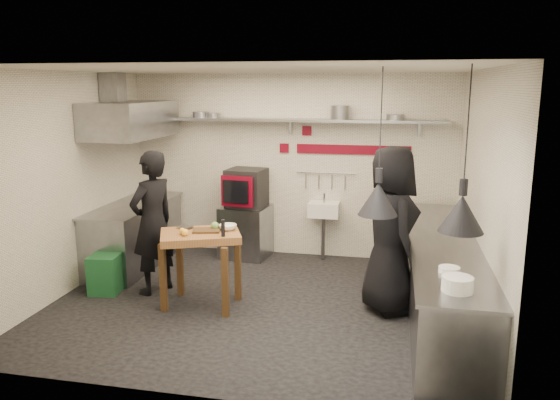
% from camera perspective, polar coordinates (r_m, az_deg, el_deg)
% --- Properties ---
extents(floor, '(5.00, 5.00, 0.00)m').
position_cam_1_polar(floor, '(6.83, -2.25, -10.73)').
color(floor, black).
rests_on(floor, ground).
extents(ceiling, '(5.00, 5.00, 0.00)m').
position_cam_1_polar(ceiling, '(6.30, -2.47, 13.46)').
color(ceiling, beige).
rests_on(ceiling, floor).
extents(wall_back, '(5.00, 0.04, 2.80)m').
position_cam_1_polar(wall_back, '(8.44, 1.13, 3.55)').
color(wall_back, silver).
rests_on(wall_back, floor).
extents(wall_front, '(5.00, 0.04, 2.80)m').
position_cam_1_polar(wall_front, '(4.47, -8.96, -4.19)').
color(wall_front, silver).
rests_on(wall_front, floor).
extents(wall_left, '(0.04, 4.20, 2.80)m').
position_cam_1_polar(wall_left, '(7.43, -21.40, 1.58)').
color(wall_left, silver).
rests_on(wall_left, floor).
extents(wall_right, '(0.04, 4.20, 2.80)m').
position_cam_1_polar(wall_right, '(6.30, 20.26, -0.07)').
color(wall_right, silver).
rests_on(wall_right, floor).
extents(red_band_horiz, '(1.70, 0.02, 0.14)m').
position_cam_1_polar(red_band_horiz, '(8.27, 7.63, 5.23)').
color(red_band_horiz, maroon).
rests_on(red_band_horiz, wall_back).
extents(red_band_vert, '(0.14, 0.02, 1.10)m').
position_cam_1_polar(red_band_vert, '(8.31, 11.66, 1.78)').
color(red_band_vert, maroon).
rests_on(red_band_vert, wall_back).
extents(red_tile_a, '(0.14, 0.02, 0.14)m').
position_cam_1_polar(red_tile_a, '(8.32, 2.83, 7.23)').
color(red_tile_a, maroon).
rests_on(red_tile_a, wall_back).
extents(red_tile_b, '(0.14, 0.02, 0.14)m').
position_cam_1_polar(red_tile_b, '(8.41, 0.44, 5.44)').
color(red_tile_b, maroon).
rests_on(red_tile_b, wall_back).
extents(back_shelf, '(4.60, 0.34, 0.04)m').
position_cam_1_polar(back_shelf, '(8.19, 0.92, 8.36)').
color(back_shelf, slate).
rests_on(back_shelf, wall_back).
extents(shelf_bracket_left, '(0.04, 0.06, 0.24)m').
position_cam_1_polar(shelf_bracket_left, '(8.90, -11.11, 7.78)').
color(shelf_bracket_left, slate).
rests_on(shelf_bracket_left, wall_back).
extents(shelf_bracket_mid, '(0.04, 0.06, 0.24)m').
position_cam_1_polar(shelf_bracket_mid, '(8.35, 1.11, 7.74)').
color(shelf_bracket_mid, slate).
rests_on(shelf_bracket_mid, wall_back).
extents(shelf_bracket_right, '(0.04, 0.06, 0.24)m').
position_cam_1_polar(shelf_bracket_right, '(8.21, 14.37, 7.30)').
color(shelf_bracket_right, slate).
rests_on(shelf_bracket_right, wall_back).
extents(pan_far_left, '(0.30, 0.30, 0.09)m').
position_cam_1_polar(pan_far_left, '(8.56, -8.28, 8.83)').
color(pan_far_left, slate).
rests_on(pan_far_left, back_shelf).
extents(pan_mid_left, '(0.28, 0.28, 0.07)m').
position_cam_1_polar(pan_mid_left, '(8.49, -7.01, 8.77)').
color(pan_mid_left, slate).
rests_on(pan_mid_left, back_shelf).
extents(stock_pot, '(0.30, 0.30, 0.20)m').
position_cam_1_polar(stock_pot, '(8.08, 6.32, 9.09)').
color(stock_pot, slate).
rests_on(stock_pot, back_shelf).
extents(pan_right, '(0.29, 0.29, 0.08)m').
position_cam_1_polar(pan_right, '(8.04, 11.96, 8.47)').
color(pan_right, slate).
rests_on(pan_right, back_shelf).
extents(oven_stand, '(0.77, 0.71, 0.80)m').
position_cam_1_polar(oven_stand, '(8.50, -3.58, -3.30)').
color(oven_stand, slate).
rests_on(oven_stand, floor).
extents(combi_oven, '(0.61, 0.57, 0.58)m').
position_cam_1_polar(combi_oven, '(8.36, -3.52, 1.29)').
color(combi_oven, black).
rests_on(combi_oven, oven_stand).
extents(oven_door, '(0.50, 0.09, 0.46)m').
position_cam_1_polar(oven_door, '(8.08, -4.52, 0.90)').
color(oven_door, maroon).
rests_on(oven_door, combi_oven).
extents(oven_glass, '(0.40, 0.06, 0.34)m').
position_cam_1_polar(oven_glass, '(8.04, -4.67, 0.85)').
color(oven_glass, black).
rests_on(oven_glass, oven_door).
extents(hand_sink, '(0.46, 0.34, 0.22)m').
position_cam_1_polar(hand_sink, '(8.30, 4.62, -0.99)').
color(hand_sink, white).
rests_on(hand_sink, wall_back).
extents(sink_tap, '(0.03, 0.03, 0.14)m').
position_cam_1_polar(sink_tap, '(8.26, 4.64, 0.23)').
color(sink_tap, slate).
rests_on(sink_tap, hand_sink).
extents(sink_drain, '(0.06, 0.06, 0.66)m').
position_cam_1_polar(sink_drain, '(8.37, 4.53, -3.98)').
color(sink_drain, slate).
rests_on(sink_drain, floor).
extents(utensil_rail, '(0.90, 0.02, 0.02)m').
position_cam_1_polar(utensil_rail, '(8.33, 4.80, 2.84)').
color(utensil_rail, slate).
rests_on(utensil_rail, wall_back).
extents(counter_right, '(0.70, 3.80, 0.90)m').
position_cam_1_polar(counter_right, '(6.51, 16.58, -8.14)').
color(counter_right, slate).
rests_on(counter_right, floor).
extents(counter_right_top, '(0.76, 3.90, 0.03)m').
position_cam_1_polar(counter_right_top, '(6.37, 16.83, -4.21)').
color(counter_right_top, slate).
rests_on(counter_right_top, counter_right).
extents(plate_stack, '(0.29, 0.29, 0.13)m').
position_cam_1_polar(plate_stack, '(4.85, 18.05, -8.36)').
color(plate_stack, white).
rests_on(plate_stack, counter_right_top).
extents(small_bowl_right, '(0.25, 0.25, 0.05)m').
position_cam_1_polar(small_bowl_right, '(5.33, 17.27, -6.95)').
color(small_bowl_right, white).
rests_on(small_bowl_right, counter_right_top).
extents(counter_left, '(0.70, 1.90, 0.90)m').
position_cam_1_polar(counter_left, '(8.35, -14.98, -3.62)').
color(counter_left, slate).
rests_on(counter_left, floor).
extents(counter_left_top, '(0.76, 2.00, 0.03)m').
position_cam_1_polar(counter_left_top, '(8.24, -15.15, -0.50)').
color(counter_left_top, slate).
rests_on(counter_left_top, counter_left).
extents(extractor_hood, '(0.78, 1.60, 0.50)m').
position_cam_1_polar(extractor_hood, '(8.05, -15.31, 8.10)').
color(extractor_hood, slate).
rests_on(extractor_hood, ceiling).
extents(hood_duct, '(0.28, 0.28, 0.50)m').
position_cam_1_polar(hood_duct, '(8.15, -17.06, 10.86)').
color(hood_duct, slate).
rests_on(hood_duct, ceiling).
extents(green_bin, '(0.40, 0.40, 0.50)m').
position_cam_1_polar(green_bin, '(7.43, -17.77, -7.36)').
color(green_bin, '#19572C').
rests_on(green_bin, floor).
extents(prep_table, '(1.10, 0.94, 0.92)m').
position_cam_1_polar(prep_table, '(6.68, -8.22, -7.16)').
color(prep_table, '#946235').
rests_on(prep_table, floor).
extents(cutting_board, '(0.36, 0.30, 0.02)m').
position_cam_1_polar(cutting_board, '(6.56, -7.68, -3.17)').
color(cutting_board, '#4B3119').
rests_on(cutting_board, prep_table).
extents(pepper_mill, '(0.05, 0.05, 0.20)m').
position_cam_1_polar(pepper_mill, '(6.30, -5.97, -2.94)').
color(pepper_mill, black).
rests_on(pepper_mill, prep_table).
extents(lemon_a, '(0.09, 0.09, 0.07)m').
position_cam_1_polar(lemon_a, '(6.48, -10.18, -3.20)').
color(lemon_a, yellow).
rests_on(lemon_a, prep_table).
extents(lemon_b, '(0.11, 0.11, 0.08)m').
position_cam_1_polar(lemon_b, '(6.41, -9.90, -3.38)').
color(lemon_b, yellow).
rests_on(lemon_b, prep_table).
extents(veg_ball, '(0.12, 0.12, 0.10)m').
position_cam_1_polar(veg_ball, '(6.61, -6.82, -2.70)').
color(veg_ball, '#669A47').
rests_on(veg_ball, prep_table).
extents(steel_tray, '(0.20, 0.17, 0.03)m').
position_cam_1_polar(steel_tray, '(6.73, -9.87, -2.84)').
color(steel_tray, slate).
rests_on(steel_tray, prep_table).
extents(bowl, '(0.27, 0.27, 0.07)m').
position_cam_1_polar(bowl, '(6.60, -5.47, -2.85)').
color(bowl, white).
rests_on(bowl, prep_table).
extents(heat_lamp_near, '(0.48, 0.48, 1.42)m').
position_cam_1_polar(heat_lamp_near, '(5.31, 10.42, 5.91)').
color(heat_lamp_near, black).
rests_on(heat_lamp_near, ceiling).
extents(heat_lamp_far, '(0.47, 0.47, 1.41)m').
position_cam_1_polar(heat_lamp_far, '(4.81, 18.87, 4.93)').
color(heat_lamp_far, black).
rests_on(heat_lamp_far, ceiling).
extents(chef_left, '(0.68, 0.79, 1.84)m').
position_cam_1_polar(chef_left, '(7.11, -13.16, -2.31)').
color(chef_left, black).
rests_on(chef_left, floor).
extents(chef_right, '(0.95, 1.13, 1.96)m').
position_cam_1_polar(chef_right, '(6.46, 11.46, -3.09)').
color(chef_right, black).
rests_on(chef_right, floor).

